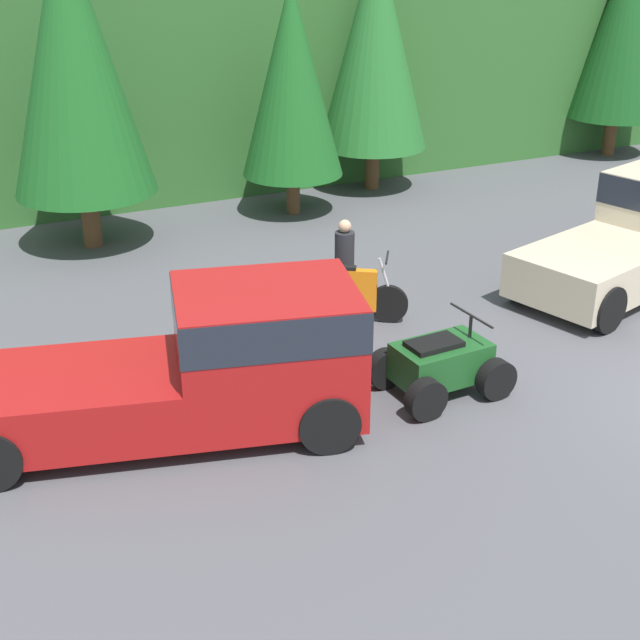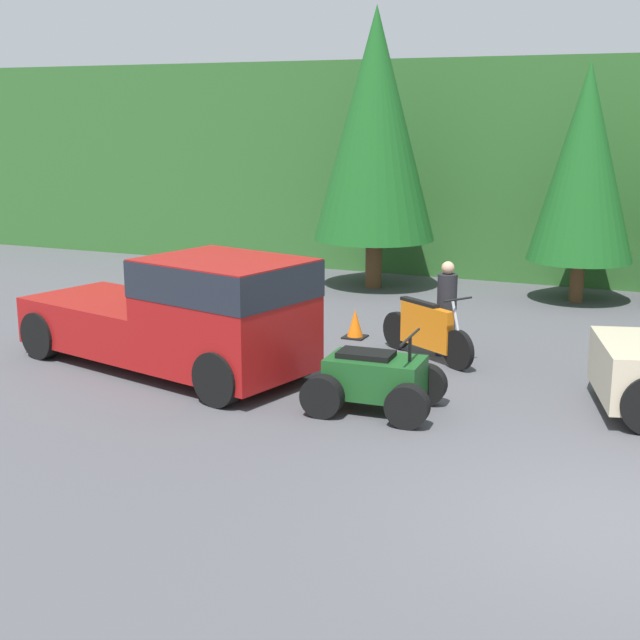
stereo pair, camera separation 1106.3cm
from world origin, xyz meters
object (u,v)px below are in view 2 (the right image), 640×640
rider_person (447,305)px  traffic_cone (355,325)px  dirt_bike (426,331)px  quad_atv (375,381)px  pickup_truck_red (189,313)px

rider_person → traffic_cone: size_ratio=3.04×
dirt_bike → quad_atv: 2.95m
rider_person → quad_atv: bearing=-50.9°
rider_person → traffic_cone: bearing=-153.7°
dirt_bike → pickup_truck_red: bearing=-110.3°
dirt_bike → rider_person: (0.24, 0.38, 0.41)m
dirt_bike → traffic_cone: size_ratio=3.62×
quad_atv → rider_person: bearing=85.0°
quad_atv → traffic_cone: bearing=112.1°
pickup_truck_red → rider_person: size_ratio=3.36×
rider_person → traffic_cone: (-1.90, 0.50, -0.65)m
rider_person → pickup_truck_red: bearing=-99.9°
pickup_truck_red → dirt_bike: pickup_truck_red is taller
pickup_truck_red → quad_atv: (3.37, -0.50, -0.58)m
quad_atv → traffic_cone: size_ratio=3.45×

